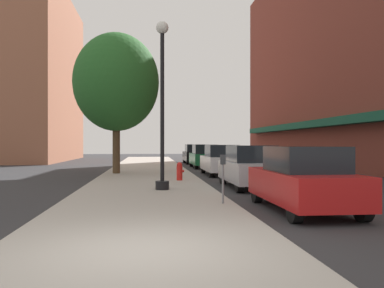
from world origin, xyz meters
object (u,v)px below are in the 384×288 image
at_px(tree_near, 116,82).
at_px(car_black, 195,154).
at_px(car_white, 221,160).
at_px(parking_meter_near, 223,173).
at_px(car_red, 303,180).
at_px(lamppost, 162,102).
at_px(car_green, 205,156).
at_px(fire_hydrant, 180,171).
at_px(car_silver, 250,167).

xyz_separation_m(tree_near, car_black, (5.70, 12.84, -4.24)).
bearing_deg(car_white, car_black, 88.11).
bearing_deg(parking_meter_near, car_red, -20.94).
distance_m(parking_meter_near, car_white, 11.60).
bearing_deg(parking_meter_near, lamppost, 113.15).
xyz_separation_m(lamppost, car_red, (3.47, -4.30, -2.39)).
xyz_separation_m(parking_meter_near, car_black, (1.95, 24.64, -0.14)).
bearing_deg(lamppost, car_green, 76.77).
distance_m(car_white, car_black, 13.20).
bearing_deg(fire_hydrant, parking_meter_near, -84.87).
distance_m(car_silver, car_black, 19.75).
distance_m(lamppost, car_red, 6.02).
distance_m(lamppost, fire_hydrant, 4.61).
distance_m(fire_hydrant, car_white, 4.98).
bearing_deg(car_silver, car_green, 92.03).
bearing_deg(car_silver, tree_near, 131.51).
xyz_separation_m(lamppost, car_white, (3.47, 7.88, -2.39)).
bearing_deg(lamppost, car_silver, 20.96).
bearing_deg(car_black, fire_hydrant, -96.85).
relative_size(fire_hydrant, car_silver, 0.18).
distance_m(fire_hydrant, tree_near, 7.17).
bearing_deg(fire_hydrant, car_white, 58.55).
bearing_deg(fire_hydrant, lamppost, -103.50).
xyz_separation_m(fire_hydrant, tree_near, (-3.10, 4.61, 4.53)).
distance_m(parking_meter_near, car_red, 2.09).
bearing_deg(car_green, parking_meter_near, -94.89).
xyz_separation_m(lamppost, tree_near, (-2.23, 8.25, 1.85)).
relative_size(parking_meter_near, car_red, 0.30).
xyz_separation_m(parking_meter_near, car_green, (1.95, 18.31, -0.14)).
bearing_deg(car_black, tree_near, -112.33).
distance_m(car_green, car_black, 6.32).
relative_size(fire_hydrant, car_red, 0.18).
xyz_separation_m(car_silver, car_green, (0.00, 13.43, 0.00)).
xyz_separation_m(fire_hydrant, car_green, (2.60, 11.12, 0.29)).
bearing_deg(car_green, car_silver, -88.81).
xyz_separation_m(lamppost, car_green, (3.47, 14.76, -2.39)).
bearing_deg(car_silver, fire_hydrant, 140.34).
bearing_deg(car_black, car_white, -88.39).
bearing_deg(parking_meter_near, car_silver, 68.23).
bearing_deg(parking_meter_near, car_green, 83.92).
bearing_deg(car_black, car_red, -88.39).
height_order(car_white, car_green, same).
bearing_deg(car_white, tree_near, 174.45).
xyz_separation_m(lamppost, parking_meter_near, (1.52, -3.55, -2.25)).
xyz_separation_m(car_white, car_green, (0.00, 6.88, 0.00)).
relative_size(parking_meter_near, car_green, 0.30).
bearing_deg(tree_near, parking_meter_near, -72.37).
distance_m(lamppost, car_black, 21.50).
distance_m(car_white, car_green, 6.88).
distance_m(parking_meter_near, tree_near, 13.04).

